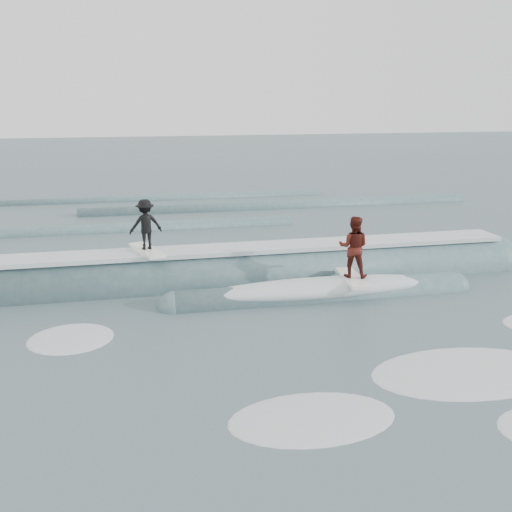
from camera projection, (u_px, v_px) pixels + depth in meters
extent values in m
plane|color=#41575F|center=(296.00, 349.00, 13.99)|extent=(160.00, 160.00, 0.00)
cylinder|color=#3D5D67|center=(250.00, 279.00, 19.31)|extent=(18.09, 2.06, 2.06)
sphere|color=#3D5D67|center=(488.00, 264.00, 21.14)|extent=(2.06, 2.06, 2.06)
cylinder|color=#3D5D67|center=(321.00, 297.00, 17.60)|extent=(9.00, 1.01, 1.01)
sphere|color=#3D5D67|center=(175.00, 308.00, 16.69)|extent=(1.01, 1.01, 1.01)
sphere|color=#3D5D67|center=(453.00, 287.00, 18.51)|extent=(1.01, 1.01, 1.01)
cube|color=silver|center=(250.00, 248.00, 19.01)|extent=(18.00, 1.30, 0.14)
ellipsoid|color=silver|center=(321.00, 288.00, 17.52)|extent=(7.60, 1.30, 0.60)
cube|color=white|center=(147.00, 250.00, 18.29)|extent=(1.15, 2.07, 0.10)
imported|color=black|center=(146.00, 224.00, 18.06)|extent=(1.14, 0.79, 1.60)
cube|color=white|center=(352.00, 278.00, 17.65)|extent=(0.74, 2.04, 0.10)
imported|color=#45120D|center=(353.00, 247.00, 17.38)|extent=(1.14, 1.05, 1.90)
ellipsoid|color=silver|center=(466.00, 372.00, 12.81)|extent=(3.94, 2.69, 0.10)
ellipsoid|color=silver|center=(312.00, 418.00, 10.96)|extent=(3.13, 2.13, 0.10)
ellipsoid|color=silver|center=(71.00, 339.00, 14.58)|extent=(2.64, 1.80, 0.10)
cylinder|color=#3D5D67|center=(54.00, 234.00, 25.69)|extent=(22.00, 0.70, 0.70)
cylinder|color=#3D5D67|center=(282.00, 208.00, 31.83)|extent=(22.00, 0.80, 0.80)
cylinder|color=#3D5D67|center=(145.00, 200.00, 34.09)|extent=(22.00, 0.60, 0.60)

